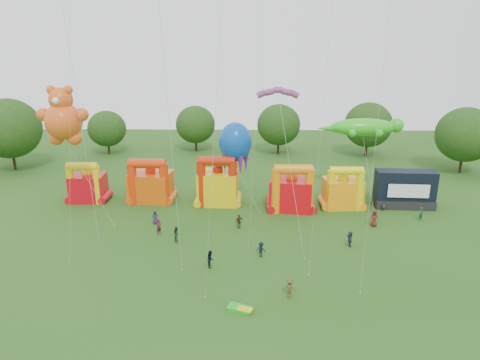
{
  "coord_description": "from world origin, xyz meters",
  "views": [
    {
      "loc": [
        2.26,
        -25.78,
        20.28
      ],
      "look_at": [
        1.34,
        18.0,
        6.41
      ],
      "focal_mm": 32.0,
      "sensor_mm": 36.0,
      "label": 1
    }
  ],
  "objects_px": {
    "octopus_kite": "(240,161)",
    "bouncy_castle_2": "(218,185)",
    "spectator_4": "(239,221)",
    "teddy_bear_kite": "(80,160)",
    "spectator_0": "(155,217)",
    "stage_trailer": "(405,189)",
    "bouncy_castle_0": "(88,185)",
    "gecko_kite": "(364,137)"
  },
  "relations": [
    {
      "from": "teddy_bear_kite",
      "to": "octopus_kite",
      "type": "height_order",
      "value": "teddy_bear_kite"
    },
    {
      "from": "bouncy_castle_0",
      "to": "stage_trailer",
      "type": "distance_m",
      "value": 42.05
    },
    {
      "from": "teddy_bear_kite",
      "to": "spectator_4",
      "type": "bearing_deg",
      "value": -7.45
    },
    {
      "from": "stage_trailer",
      "to": "gecko_kite",
      "type": "height_order",
      "value": "gecko_kite"
    },
    {
      "from": "bouncy_castle_0",
      "to": "spectator_4",
      "type": "distance_m",
      "value": 22.48
    },
    {
      "from": "spectator_0",
      "to": "spectator_4",
      "type": "bearing_deg",
      "value": -24.8
    },
    {
      "from": "teddy_bear_kite",
      "to": "stage_trailer",
      "type": "bearing_deg",
      "value": 7.26
    },
    {
      "from": "spectator_0",
      "to": "teddy_bear_kite",
      "type": "bearing_deg",
      "value": 152.73
    },
    {
      "from": "spectator_0",
      "to": "octopus_kite",
      "type": "bearing_deg",
      "value": 15.15
    },
    {
      "from": "bouncy_castle_0",
      "to": "spectator_4",
      "type": "xyz_separation_m",
      "value": [
        20.66,
        -8.77,
        -1.32
      ]
    },
    {
      "from": "octopus_kite",
      "to": "spectator_0",
      "type": "relative_size",
      "value": 6.67
    },
    {
      "from": "bouncy_castle_0",
      "to": "bouncy_castle_2",
      "type": "relative_size",
      "value": 0.84
    },
    {
      "from": "teddy_bear_kite",
      "to": "bouncy_castle_2",
      "type": "bearing_deg",
      "value": 19.72
    },
    {
      "from": "bouncy_castle_2",
      "to": "stage_trailer",
      "type": "bearing_deg",
      "value": -1.21
    },
    {
      "from": "stage_trailer",
      "to": "spectator_4",
      "type": "relative_size",
      "value": 4.4
    },
    {
      "from": "bouncy_castle_0",
      "to": "spectator_0",
      "type": "relative_size",
      "value": 3.45
    },
    {
      "from": "bouncy_castle_0",
      "to": "octopus_kite",
      "type": "xyz_separation_m",
      "value": [
        20.57,
        -1.09,
        3.81
      ]
    },
    {
      "from": "spectator_0",
      "to": "spectator_4",
      "type": "relative_size",
      "value": 0.95
    },
    {
      "from": "stage_trailer",
      "to": "spectator_4",
      "type": "xyz_separation_m",
      "value": [
        -21.37,
        -7.53,
        -1.49
      ]
    },
    {
      "from": "octopus_kite",
      "to": "spectator_0",
      "type": "distance_m",
      "value": 12.94
    },
    {
      "from": "bouncy_castle_0",
      "to": "stage_trailer",
      "type": "xyz_separation_m",
      "value": [
        42.03,
        -1.24,
        0.17
      ]
    },
    {
      "from": "bouncy_castle_2",
      "to": "teddy_bear_kite",
      "type": "relative_size",
      "value": 0.43
    },
    {
      "from": "teddy_bear_kite",
      "to": "spectator_0",
      "type": "relative_size",
      "value": 9.7
    },
    {
      "from": "bouncy_castle_0",
      "to": "bouncy_castle_2",
      "type": "bearing_deg",
      "value": -2.34
    },
    {
      "from": "octopus_kite",
      "to": "bouncy_castle_2",
      "type": "bearing_deg",
      "value": 172.75
    },
    {
      "from": "spectator_4",
      "to": "octopus_kite",
      "type": "bearing_deg",
      "value": -116.65
    },
    {
      "from": "bouncy_castle_0",
      "to": "stage_trailer",
      "type": "relative_size",
      "value": 0.75
    },
    {
      "from": "stage_trailer",
      "to": "spectator_0",
      "type": "distance_m",
      "value": 32.03
    },
    {
      "from": "bouncy_castle_2",
      "to": "stage_trailer",
      "type": "xyz_separation_m",
      "value": [
        24.37,
        -0.51,
        -0.23
      ]
    },
    {
      "from": "gecko_kite",
      "to": "bouncy_castle_2",
      "type": "bearing_deg",
      "value": -169.02
    },
    {
      "from": "stage_trailer",
      "to": "octopus_kite",
      "type": "distance_m",
      "value": 21.77
    },
    {
      "from": "stage_trailer",
      "to": "spectator_0",
      "type": "bearing_deg",
      "value": -168.4
    },
    {
      "from": "teddy_bear_kite",
      "to": "gecko_kite",
      "type": "relative_size",
      "value": 1.35
    },
    {
      "from": "spectator_0",
      "to": "gecko_kite",
      "type": "bearing_deg",
      "value": 3.46
    },
    {
      "from": "bouncy_castle_0",
      "to": "stage_trailer",
      "type": "bearing_deg",
      "value": -1.68
    },
    {
      "from": "gecko_kite",
      "to": "spectator_0",
      "type": "relative_size",
      "value": 7.17
    },
    {
      "from": "spectator_4",
      "to": "teddy_bear_kite",
      "type": "bearing_deg",
      "value": -34.76
    },
    {
      "from": "stage_trailer",
      "to": "bouncy_castle_0",
      "type": "bearing_deg",
      "value": 178.32
    },
    {
      "from": "teddy_bear_kite",
      "to": "gecko_kite",
      "type": "bearing_deg",
      "value": 14.93
    },
    {
      "from": "bouncy_castle_0",
      "to": "octopus_kite",
      "type": "relative_size",
      "value": 0.52
    },
    {
      "from": "teddy_bear_kite",
      "to": "octopus_kite",
      "type": "xyz_separation_m",
      "value": [
        18.55,
        5.24,
        -1.46
      ]
    },
    {
      "from": "bouncy_castle_0",
      "to": "bouncy_castle_2",
      "type": "distance_m",
      "value": 17.68
    }
  ]
}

